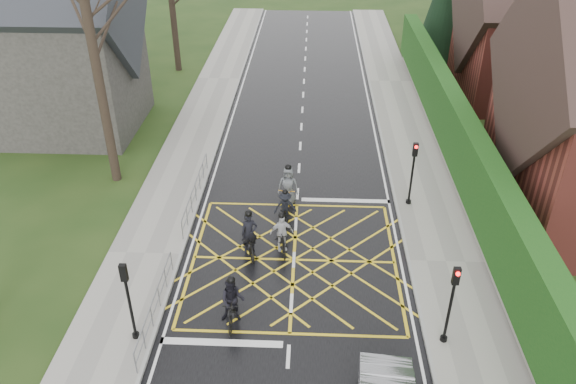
# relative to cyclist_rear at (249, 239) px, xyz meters

# --- Properties ---
(ground) EXTENTS (120.00, 120.00, 0.00)m
(ground) POSITION_rel_cyclist_rear_xyz_m (1.81, -0.42, -0.65)
(ground) COLOR black
(ground) RESTS_ON ground
(road) EXTENTS (9.00, 80.00, 0.01)m
(road) POSITION_rel_cyclist_rear_xyz_m (1.81, -0.42, -0.64)
(road) COLOR black
(road) RESTS_ON ground
(sidewalk_right) EXTENTS (3.00, 80.00, 0.15)m
(sidewalk_right) POSITION_rel_cyclist_rear_xyz_m (7.81, -0.42, -0.57)
(sidewalk_right) COLOR gray
(sidewalk_right) RESTS_ON ground
(sidewalk_left) EXTENTS (3.00, 80.00, 0.15)m
(sidewalk_left) POSITION_rel_cyclist_rear_xyz_m (-4.19, -0.42, -0.57)
(sidewalk_left) COLOR gray
(sidewalk_left) RESTS_ON ground
(stone_wall) EXTENTS (0.50, 38.00, 0.70)m
(stone_wall) POSITION_rel_cyclist_rear_xyz_m (9.56, 5.58, -0.30)
(stone_wall) COLOR slate
(stone_wall) RESTS_ON ground
(hedge) EXTENTS (0.90, 38.00, 2.80)m
(hedge) POSITION_rel_cyclist_rear_xyz_m (9.56, 5.58, 1.45)
(hedge) COLOR #103C11
(hedge) RESTS_ON stone_wall
(house_far) EXTENTS (9.80, 8.80, 10.30)m
(house_far) POSITION_rel_cyclist_rear_xyz_m (16.56, 17.58, 3.72)
(house_far) COLOR maroon
(house_far) RESTS_ON ground
(church) EXTENTS (8.80, 7.80, 11.00)m
(church) POSITION_rel_cyclist_rear_xyz_m (-11.73, 11.58, 4.28)
(church) COLOR #2D2B28
(church) RESTS_ON ground
(tree_near) EXTENTS (9.24, 9.24, 11.44)m
(tree_near) POSITION_rel_cyclist_rear_xyz_m (-7.19, 5.58, 7.27)
(tree_near) COLOR black
(tree_near) RESTS_ON ground
(railing_south) EXTENTS (0.05, 5.04, 1.03)m
(railing_south) POSITION_rel_cyclist_rear_xyz_m (-2.84, -3.92, 0.14)
(railing_south) COLOR slate
(railing_south) RESTS_ON ground
(railing_north) EXTENTS (0.05, 6.04, 1.03)m
(railing_north) POSITION_rel_cyclist_rear_xyz_m (-2.84, 3.58, 0.14)
(railing_north) COLOR slate
(railing_north) RESTS_ON ground
(traffic_light_ne) EXTENTS (0.24, 0.31, 3.21)m
(traffic_light_ne) POSITION_rel_cyclist_rear_xyz_m (6.91, 3.78, 1.02)
(traffic_light_ne) COLOR black
(traffic_light_ne) RESTS_ON ground
(traffic_light_se) EXTENTS (0.24, 0.31, 3.21)m
(traffic_light_se) POSITION_rel_cyclist_rear_xyz_m (6.91, -4.62, 1.02)
(traffic_light_se) COLOR black
(traffic_light_se) RESTS_ON ground
(traffic_light_sw) EXTENTS (0.24, 0.31, 3.21)m
(traffic_light_sw) POSITION_rel_cyclist_rear_xyz_m (-3.29, -4.91, 1.02)
(traffic_light_sw) COLOR black
(traffic_light_sw) RESTS_ON ground
(cyclist_rear) EXTENTS (1.26, 2.16, 1.99)m
(cyclist_rear) POSITION_rel_cyclist_rear_xyz_m (0.00, 0.00, 0.00)
(cyclist_rear) COLOR black
(cyclist_rear) RESTS_ON ground
(cyclist_back) EXTENTS (0.86, 1.92, 1.92)m
(cyclist_back) POSITION_rel_cyclist_rear_xyz_m (-0.17, -3.86, 0.08)
(cyclist_back) COLOR black
(cyclist_back) RESTS_ON ground
(cyclist_mid) EXTENTS (1.06, 1.77, 1.65)m
(cyclist_mid) POSITION_rel_cyclist_rear_xyz_m (1.33, 2.20, -0.04)
(cyclist_mid) COLOR black
(cyclist_mid) RESTS_ON ground
(cyclist_front) EXTENTS (1.03, 1.85, 1.79)m
(cyclist_front) POSITION_rel_cyclist_rear_xyz_m (1.28, 0.21, 0.01)
(cyclist_front) COLOR black
(cyclist_front) RESTS_ON ground
(cyclist_lead) EXTENTS (0.97, 2.17, 2.06)m
(cyclist_lead) POSITION_rel_cyclist_rear_xyz_m (1.40, 3.66, 0.07)
(cyclist_lead) COLOR #C48017
(cyclist_lead) RESTS_ON ground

